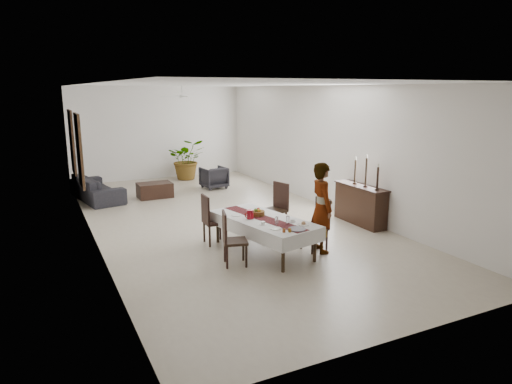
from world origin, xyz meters
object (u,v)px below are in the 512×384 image
object	(u,v)px
woman	(322,208)
sideboard_body	(360,205)
red_pitcher	(250,214)
dining_table_top	(263,220)
sofa	(97,188)

from	to	relation	value
woman	sideboard_body	bearing A→B (deg)	-47.80
red_pitcher	woman	size ratio (longest dim) A/B	0.10
sideboard_body	dining_table_top	bearing A→B (deg)	-166.38
red_pitcher	sideboard_body	xyz separation A→B (m)	(3.16, 0.62, -0.32)
sideboard_body	sofa	size ratio (longest dim) A/B	0.63
red_pitcher	sideboard_body	bearing A→B (deg)	11.18
dining_table_top	woman	distance (m)	1.15
sideboard_body	red_pitcher	bearing A→B (deg)	-168.82
red_pitcher	sofa	xyz separation A→B (m)	(-2.08, 5.86, -0.42)
red_pitcher	sideboard_body	world-z (taller)	sideboard_body
sofa	red_pitcher	bearing A→B (deg)	-170.65
red_pitcher	sofa	distance (m)	6.23
dining_table_top	sofa	xyz separation A→B (m)	(-2.32, 5.94, -0.30)
woman	sofa	xyz separation A→B (m)	(-3.34, 6.41, -0.54)
sideboard_body	woman	bearing A→B (deg)	-148.23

